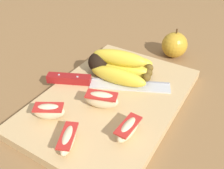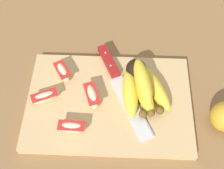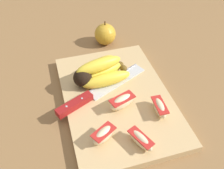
% 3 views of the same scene
% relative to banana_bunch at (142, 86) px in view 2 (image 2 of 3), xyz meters
% --- Properties ---
extents(ground_plane, '(6.00, 6.00, 0.00)m').
position_rel_banana_bunch_xyz_m(ground_plane, '(-0.08, -0.01, -0.05)').
color(ground_plane, olive).
extents(cutting_board, '(0.39, 0.27, 0.02)m').
position_rel_banana_bunch_xyz_m(cutting_board, '(-0.07, -0.03, -0.04)').
color(cutting_board, tan).
rests_on(cutting_board, ground_plane).
extents(banana_bunch, '(0.13, 0.16, 0.07)m').
position_rel_banana_bunch_xyz_m(banana_bunch, '(0.00, 0.00, 0.00)').
color(banana_bunch, black).
rests_on(banana_bunch, cutting_board).
extents(chefs_knife, '(0.14, 0.27, 0.02)m').
position_rel_banana_bunch_xyz_m(chefs_knife, '(-0.06, 0.04, -0.02)').
color(chefs_knife, silver).
rests_on(chefs_knife, cutting_board).
extents(apple_wedge_near, '(0.05, 0.06, 0.03)m').
position_rel_banana_bunch_xyz_m(apple_wedge_near, '(-0.20, 0.04, -0.01)').
color(apple_wedge_near, beige).
rests_on(apple_wedge_near, cutting_board).
extents(apple_wedge_middle, '(0.05, 0.07, 0.04)m').
position_rel_banana_bunch_xyz_m(apple_wedge_middle, '(-0.12, -0.03, -0.01)').
color(apple_wedge_middle, beige).
rests_on(apple_wedge_middle, cutting_board).
extents(apple_wedge_far, '(0.07, 0.05, 0.03)m').
position_rel_banana_bunch_xyz_m(apple_wedge_far, '(-0.23, -0.03, -0.01)').
color(apple_wedge_far, beige).
rests_on(apple_wedge_far, cutting_board).
extents(apple_wedge_extra, '(0.07, 0.03, 0.03)m').
position_rel_banana_bunch_xyz_m(apple_wedge_extra, '(-0.16, -0.11, -0.01)').
color(apple_wedge_extra, beige).
rests_on(apple_wedge_extra, cutting_board).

